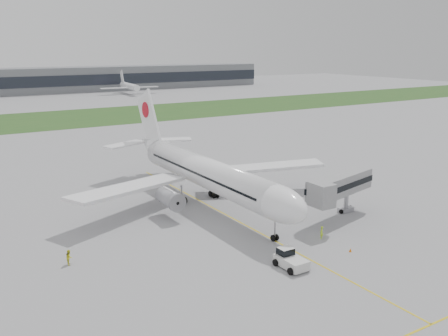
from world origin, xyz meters
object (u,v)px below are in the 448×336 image
pushback_tug (290,259)px  jet_bridge (338,186)px  airliner (204,171)px  ground_crew_near (321,232)px

pushback_tug → jet_bridge: (17.19, 9.88, 4.21)m
airliner → ground_crew_near: (6.00, -22.69, -4.74)m
jet_bridge → ground_crew_near: 10.13m
airliner → jet_bridge: airliner is taller
jet_bridge → airliner: bearing=113.6°
jet_bridge → ground_crew_near: (-7.65, -5.06, -4.30)m
airliner → pushback_tug: bearing=-97.3°
airliner → ground_crew_near: bearing=-75.2°
airliner → jet_bridge: size_ratio=3.61×
pushback_tug → ground_crew_near: (9.54, 4.82, -0.08)m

